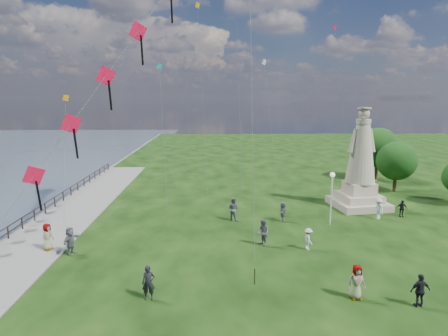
{
  "coord_description": "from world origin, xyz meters",
  "views": [
    {
      "loc": [
        -1.73,
        -15.72,
        9.93
      ],
      "look_at": [
        -1.0,
        8.0,
        5.5
      ],
      "focal_mm": 30.0,
      "sensor_mm": 36.0,
      "label": 1
    }
  ],
  "objects_px": {
    "person_10": "(48,238)",
    "person_11": "(283,212)",
    "statue": "(360,170)",
    "person_7": "(233,209)",
    "person_3": "(420,291)",
    "person_0": "(148,283)",
    "person_8": "(378,209)",
    "person_4": "(356,282)",
    "lamppost": "(332,187)",
    "person_2": "(308,239)",
    "person_9": "(402,208)",
    "person_5": "(71,241)",
    "person_1": "(263,233)"
  },
  "relations": [
    {
      "from": "person_10",
      "to": "person_11",
      "type": "xyz_separation_m",
      "value": [
        16.59,
        5.53,
        -0.07
      ]
    },
    {
      "from": "statue",
      "to": "person_7",
      "type": "bearing_deg",
      "value": -170.97
    },
    {
      "from": "person_3",
      "to": "person_7",
      "type": "xyz_separation_m",
      "value": [
        -8.27,
        13.31,
        0.13
      ]
    },
    {
      "from": "person_0",
      "to": "person_11",
      "type": "xyz_separation_m",
      "value": [
        8.94,
        11.81,
        -0.07
      ]
    },
    {
      "from": "person_8",
      "to": "person_4",
      "type": "bearing_deg",
      "value": -44.19
    },
    {
      "from": "person_7",
      "to": "person_11",
      "type": "distance_m",
      "value": 4.06
    },
    {
      "from": "lamppost",
      "to": "person_2",
      "type": "distance_m",
      "value": 6.25
    },
    {
      "from": "person_2",
      "to": "statue",
      "type": "bearing_deg",
      "value": -47.14
    },
    {
      "from": "person_4",
      "to": "lamppost",
      "type": "bearing_deg",
      "value": 75.0
    },
    {
      "from": "person_0",
      "to": "person_2",
      "type": "bearing_deg",
      "value": 26.65
    },
    {
      "from": "person_3",
      "to": "person_9",
      "type": "xyz_separation_m",
      "value": [
        6.09,
        13.8,
        -0.11
      ]
    },
    {
      "from": "person_0",
      "to": "person_5",
      "type": "bearing_deg",
      "value": 130.74
    },
    {
      "from": "person_0",
      "to": "person_3",
      "type": "xyz_separation_m",
      "value": [
        13.18,
        -1.09,
        -0.05
      ]
    },
    {
      "from": "lamppost",
      "to": "person_10",
      "type": "xyz_separation_m",
      "value": [
        -20.24,
        -4.65,
        -2.18
      ]
    },
    {
      "from": "statue",
      "to": "person_3",
      "type": "bearing_deg",
      "value": -109.48
    },
    {
      "from": "person_8",
      "to": "person_9",
      "type": "height_order",
      "value": "person_8"
    },
    {
      "from": "person_9",
      "to": "person_1",
      "type": "bearing_deg",
      "value": -141.98
    },
    {
      "from": "lamppost",
      "to": "person_10",
      "type": "distance_m",
      "value": 20.88
    },
    {
      "from": "statue",
      "to": "person_2",
      "type": "height_order",
      "value": "statue"
    },
    {
      "from": "person_1",
      "to": "person_7",
      "type": "bearing_deg",
      "value": 173.41
    },
    {
      "from": "person_5",
      "to": "person_0",
      "type": "bearing_deg",
      "value": -119.44
    },
    {
      "from": "lamppost",
      "to": "person_4",
      "type": "relative_size",
      "value": 2.37
    },
    {
      "from": "person_7",
      "to": "person_5",
      "type": "bearing_deg",
      "value": 62.96
    },
    {
      "from": "person_5",
      "to": "person_10",
      "type": "height_order",
      "value": "person_5"
    },
    {
      "from": "person_0",
      "to": "person_1",
      "type": "relative_size",
      "value": 0.95
    },
    {
      "from": "person_9",
      "to": "person_10",
      "type": "xyz_separation_m",
      "value": [
        -26.92,
        -6.43,
        0.16
      ]
    },
    {
      "from": "person_11",
      "to": "person_9",
      "type": "bearing_deg",
      "value": 105.64
    },
    {
      "from": "person_0",
      "to": "person_1",
      "type": "xyz_separation_m",
      "value": [
        6.62,
        6.68,
        0.05
      ]
    },
    {
      "from": "person_1",
      "to": "person_2",
      "type": "xyz_separation_m",
      "value": [
        2.95,
        -0.7,
        -0.2
      ]
    },
    {
      "from": "person_3",
      "to": "person_10",
      "type": "relative_size",
      "value": 0.94
    },
    {
      "from": "lamppost",
      "to": "person_3",
      "type": "height_order",
      "value": "lamppost"
    },
    {
      "from": "person_7",
      "to": "person_4",
      "type": "bearing_deg",
      "value": 145.77
    },
    {
      "from": "statue",
      "to": "person_11",
      "type": "relative_size",
      "value": 5.58
    },
    {
      "from": "person_0",
      "to": "person_7",
      "type": "height_order",
      "value": "person_7"
    },
    {
      "from": "person_10",
      "to": "person_8",
      "type": "bearing_deg",
      "value": -58.96
    },
    {
      "from": "statue",
      "to": "person_2",
      "type": "xyz_separation_m",
      "value": [
        -7.16,
        -9.76,
        -2.72
      ]
    },
    {
      "from": "lamppost",
      "to": "person_2",
      "type": "bearing_deg",
      "value": -121.44
    },
    {
      "from": "person_2",
      "to": "person_8",
      "type": "bearing_deg",
      "value": -61.06
    },
    {
      "from": "lamppost",
      "to": "person_5",
      "type": "relative_size",
      "value": 2.33
    },
    {
      "from": "person_2",
      "to": "person_9",
      "type": "height_order",
      "value": "person_2"
    },
    {
      "from": "person_11",
      "to": "person_0",
      "type": "bearing_deg",
      "value": -26.5
    },
    {
      "from": "statue",
      "to": "person_2",
      "type": "distance_m",
      "value": 12.4
    },
    {
      "from": "statue",
      "to": "person_4",
      "type": "relative_size",
      "value": 5.09
    },
    {
      "from": "statue",
      "to": "person_4",
      "type": "bearing_deg",
      "value": -119.19
    },
    {
      "from": "person_7",
      "to": "person_10",
      "type": "bearing_deg",
      "value": 57.35
    },
    {
      "from": "person_1",
      "to": "person_8",
      "type": "xyz_separation_m",
      "value": [
        10.38,
        5.5,
        -0.04
      ]
    },
    {
      "from": "person_4",
      "to": "person_10",
      "type": "distance_m",
      "value": 19.19
    },
    {
      "from": "lamppost",
      "to": "person_5",
      "type": "xyz_separation_m",
      "value": [
        -18.54,
        -5.21,
        -2.16
      ]
    },
    {
      "from": "person_7",
      "to": "person_11",
      "type": "xyz_separation_m",
      "value": [
        4.03,
        -0.41,
        -0.15
      ]
    },
    {
      "from": "person_0",
      "to": "person_5",
      "type": "xyz_separation_m",
      "value": [
        -5.95,
        5.72,
        0.03
      ]
    }
  ]
}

